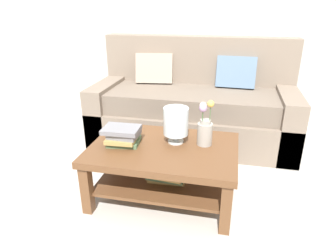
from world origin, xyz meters
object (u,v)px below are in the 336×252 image
object	(u,v)px
coffee_table	(164,161)
book_stack_main	(123,135)
flower_pitcher	(205,129)
glass_hurricane_vase	(176,122)
couch	(194,106)

from	to	relation	value
coffee_table	book_stack_main	distance (m)	0.36
flower_pitcher	coffee_table	bearing A→B (deg)	-160.44
glass_hurricane_vase	flower_pitcher	size ratio (longest dim) A/B	0.79
glass_hurricane_vase	couch	bearing A→B (deg)	90.43
glass_hurricane_vase	flower_pitcher	distance (m)	0.22
glass_hurricane_vase	book_stack_main	bearing A→B (deg)	-162.35
coffee_table	glass_hurricane_vase	size ratio (longest dim) A/B	3.94
glass_hurricane_vase	flower_pitcher	world-z (taller)	flower_pitcher
couch	book_stack_main	distance (m)	1.22
book_stack_main	glass_hurricane_vase	world-z (taller)	glass_hurricane_vase
coffee_table	flower_pitcher	world-z (taller)	flower_pitcher
coffee_table	couch	bearing A→B (deg)	86.84
flower_pitcher	glass_hurricane_vase	bearing A→B (deg)	-177.26
book_stack_main	flower_pitcher	world-z (taller)	flower_pitcher
glass_hurricane_vase	coffee_table	bearing A→B (deg)	-127.86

